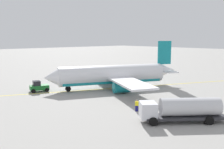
{
  "coord_description": "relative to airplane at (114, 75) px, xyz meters",
  "views": [
    {
      "loc": [
        34.41,
        38.01,
        10.74
      ],
      "look_at": [
        0.0,
        0.0,
        3.0
      ],
      "focal_mm": 39.42,
      "sensor_mm": 36.0,
      "label": 1
    }
  ],
  "objects": [
    {
      "name": "refueling_worker",
      "position": [
        8.63,
        14.34,
        -1.98
      ],
      "size": [
        0.61,
        0.63,
        1.71
      ],
      "color": "navy",
      "rests_on": "ground"
    },
    {
      "name": "pushback_tug",
      "position": [
        13.33,
        -7.78,
        -1.8
      ],
      "size": [
        4.02,
        3.16,
        2.2
      ],
      "color": "#196B28",
      "rests_on": "ground"
    },
    {
      "name": "taxi_line_marking",
      "position": [
        0.4,
        -0.18,
        -2.8
      ],
      "size": [
        71.56,
        31.76,
        0.01
      ],
      "primitive_type": "cube",
      "rotation": [
        0.0,
        0.0,
        -0.42
      ],
      "color": "yellow",
      "rests_on": "ground"
    },
    {
      "name": "airplane",
      "position": [
        0.0,
        0.0,
        0.0
      ],
      "size": [
        28.13,
        27.79,
        9.98
      ],
      "color": "white",
      "rests_on": "ground"
    },
    {
      "name": "ground_plane",
      "position": [
        0.4,
        -0.18,
        -2.81
      ],
      "size": [
        400.0,
        400.0,
        0.0
      ],
      "primitive_type": "plane",
      "color": "#9E9B96"
    },
    {
      "name": "safety_cone_nose",
      "position": [
        10.68,
        -12.84,
        -2.51
      ],
      "size": [
        0.54,
        0.54,
        0.6
      ],
      "primitive_type": "cone",
      "color": "#F2590F",
      "rests_on": "ground"
    },
    {
      "name": "fuel_tanker",
      "position": [
        7.85,
        21.37,
        -1.07
      ],
      "size": [
        10.1,
        8.8,
        3.15
      ],
      "color": "#2D2D33",
      "rests_on": "ground"
    }
  ]
}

